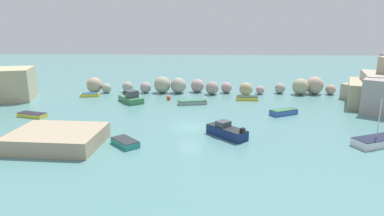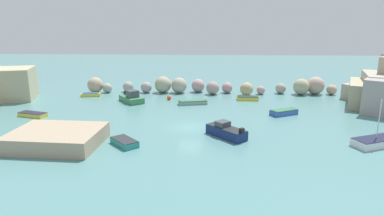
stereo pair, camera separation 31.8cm
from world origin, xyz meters
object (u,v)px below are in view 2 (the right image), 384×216
Objects in this scene: moored_boat_3 at (284,112)px; moored_boat_6 at (91,95)px; moored_boat_5 at (248,98)px; moored_boat_2 at (226,131)px; moored_boat_7 at (193,102)px; stone_dock at (57,138)px; moored_boat_1 at (376,142)px; channel_buoy at (169,98)px; moored_boat_0 at (132,98)px; moored_boat_4 at (124,142)px; moored_boat_8 at (33,114)px.

moored_boat_3 is 29.48m from moored_boat_6.
moored_boat_3 reaches higher than moored_boat_5.
moored_boat_7 is (-4.04, 13.65, -0.30)m from moored_boat_2.
stone_dock reaches higher than moored_boat_3.
moored_boat_5 is 0.75× the size of moored_boat_7.
moored_boat_7 is at bearing 54.01° from stone_dock.
moored_boat_1 is 23.97m from moored_boat_7.
channel_buoy is at bearing 116.62° from moored_boat_1.
stone_dock is 21.39m from channel_buoy.
moored_boat_0 is 1.42× the size of moored_boat_4.
moored_boat_3 is (23.99, 11.94, -0.40)m from stone_dock.
channel_buoy is at bearing -54.55° from moored_boat_3.
stone_dock is at bearing 158.97° from moored_boat_1.
stone_dock is 1.78× the size of moored_boat_0.
moored_boat_7 is at bearing -36.88° from channel_buoy.
stone_dock is 30.46m from moored_boat_1.
stone_dock is at bearing 41.40° from moored_boat_7.
channel_buoy is 0.16× the size of moored_boat_7.
moored_boat_4 is at bearing -96.36° from channel_buoy.
channel_buoy is 18.75m from moored_boat_8.
stone_dock is 2.53× the size of moored_boat_4.
moored_boat_8 is at bearing -116.00° from moored_boat_6.
moored_boat_1 is (27.12, -16.57, -0.21)m from moored_boat_0.
moored_boat_8 is at bearing 32.81° from moored_boat_2.
moored_boat_7 is at bearing -50.81° from moored_boat_3.
channel_buoy is at bearing 70.40° from moored_boat_0.
moored_boat_6 is (-20.21, 18.18, -0.32)m from moored_boat_2.
moored_boat_2 reaches higher than moored_boat_4.
moored_boat_0 is 1.51× the size of moored_boat_6.
moored_boat_3 is at bearing -83.29° from moored_boat_2.
moored_boat_2 is 1.06× the size of moored_boat_7.
moored_boat_8 is (-19.57, -7.17, -0.04)m from moored_boat_7.
channel_buoy is at bearing -16.72° from moored_boat_2.
stone_dock reaches higher than moored_boat_4.
moored_boat_7 is at bearing -25.50° from moored_boat_6.
moored_boat_0 is 0.93× the size of moored_boat_1.
moored_boat_6 is (-10.37, 21.11, -0.04)m from moored_boat_4.
moored_boat_7 is at bearing 116.02° from moored_boat_1.
moored_boat_1 is at bearing -40.01° from channel_buoy.
moored_boat_5 is (17.01, 2.20, -0.35)m from moored_boat_0.
moored_boat_1 is 1.62× the size of moored_boat_6.
moored_boat_0 is 19.53m from moored_boat_2.
moored_boat_3 is 1.19× the size of moored_boat_5.
moored_boat_2 is 1.18× the size of moored_boat_8.
moored_boat_5 is 8.69m from moored_boat_7.
moored_boat_0 is 1.03× the size of moored_boat_2.
channel_buoy is at bearing 48.19° from moored_boat_8.
moored_boat_5 is (-3.66, 8.07, -0.08)m from moored_boat_3.
moored_boat_7 is (-18.20, 15.60, -0.11)m from moored_boat_1.
moored_boat_1 is 21.31m from moored_boat_5.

